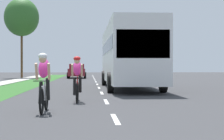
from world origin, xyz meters
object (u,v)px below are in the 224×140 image
object	(u,v)px
cyclist_lead	(44,82)
cyclist_trailing	(77,79)
bus_white	(128,54)
street_tree_far	(22,17)
sedan_maroon	(77,71)

from	to	relation	value
cyclist_lead	cyclist_trailing	xyz separation A→B (m)	(0.80, 2.96, 0.00)
cyclist_lead	bus_white	world-z (taller)	bus_white
bus_white	street_tree_far	world-z (taller)	street_tree_far
cyclist_lead	bus_white	size ratio (longest dim) A/B	0.15
bus_white	street_tree_far	distance (m)	22.50
bus_white	street_tree_far	xyz separation A→B (m)	(-9.50, 19.87, 4.62)
cyclist_trailing	bus_white	distance (m)	8.70
cyclist_lead	street_tree_far	distance (m)	32.13
bus_white	street_tree_far	bearing A→B (deg)	115.56
cyclist_trailing	street_tree_far	world-z (taller)	street_tree_far
cyclist_trailing	street_tree_far	xyz separation A→B (m)	(-6.83, 28.06, 5.78)
cyclist_trailing	sedan_maroon	size ratio (longest dim) A/B	0.40
cyclist_lead	bus_white	distance (m)	11.74
cyclist_lead	sedan_maroon	bearing A→B (deg)	90.04
street_tree_far	sedan_maroon	bearing A→B (deg)	-9.46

